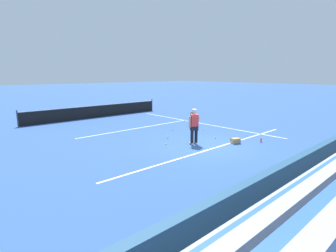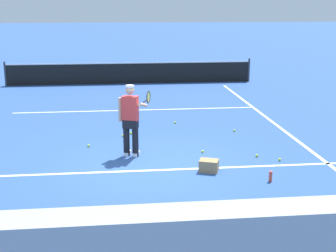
# 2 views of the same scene
# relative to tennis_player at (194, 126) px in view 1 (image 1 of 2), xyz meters

# --- Properties ---
(ground_plane) EXTENTS (160.00, 160.00, 0.00)m
(ground_plane) POSITION_rel_tennis_player_xyz_m (0.32, -0.58, -0.89)
(ground_plane) COLOR #2D5193
(court_baseline_white) EXTENTS (12.00, 0.10, 0.01)m
(court_baseline_white) POSITION_rel_tennis_player_xyz_m (0.32, -1.08, -0.89)
(court_baseline_white) COLOR white
(court_baseline_white) RESTS_ON ground
(court_sideline_white) EXTENTS (0.10, 12.00, 0.01)m
(court_sideline_white) POSITION_rel_tennis_player_xyz_m (4.43, 3.42, -0.89)
(court_sideline_white) COLOR white
(court_sideline_white) RESTS_ON ground
(court_service_line_white) EXTENTS (8.22, 0.10, 0.01)m
(court_service_line_white) POSITION_rel_tennis_player_xyz_m (0.32, 4.92, -0.89)
(court_service_line_white) COLOR white
(court_service_line_white) RESTS_ON ground
(back_wall_sponsor_board) EXTENTS (24.98, 0.25, 1.10)m
(back_wall_sponsor_board) POSITION_rel_tennis_player_xyz_m (0.33, -5.50, -0.34)
(back_wall_sponsor_board) COLOR navy
(back_wall_sponsor_board) RESTS_ON ground
(tennis_player) EXTENTS (0.81, 0.93, 1.71)m
(tennis_player) POSITION_rel_tennis_player_xyz_m (0.00, 0.00, 0.00)
(tennis_player) COLOR black
(tennis_player) RESTS_ON ground
(ball_box_cardboard) EXTENTS (0.48, 0.42, 0.26)m
(ball_box_cardboard) POSITION_rel_tennis_player_xyz_m (1.63, -1.27, -0.76)
(ball_box_cardboard) COLOR #A87F51
(ball_box_cardboard) RESTS_ON ground
(tennis_ball_far_right) EXTENTS (0.07, 0.07, 0.07)m
(tennis_ball_far_right) POSITION_rel_tennis_player_xyz_m (1.42, 2.97, -0.86)
(tennis_ball_far_right) COLOR #CCE533
(tennis_ball_far_right) RESTS_ON ground
(tennis_ball_far_left) EXTENTS (0.07, 0.07, 0.07)m
(tennis_ball_far_left) POSITION_rel_tennis_player_xyz_m (0.04, 1.91, -0.86)
(tennis_ball_far_left) COLOR #CCE533
(tennis_ball_far_left) RESTS_ON ground
(tennis_ball_toward_net) EXTENTS (0.07, 0.07, 0.07)m
(tennis_ball_toward_net) POSITION_rel_tennis_player_xyz_m (-0.19, 1.66, -0.86)
(tennis_ball_toward_net) COLOR #CCE533
(tennis_ball_toward_net) RESTS_ON ground
(tennis_ball_on_baseline) EXTENTS (0.07, 0.07, 0.07)m
(tennis_ball_on_baseline) POSITION_rel_tennis_player_xyz_m (2.96, -0.42, -0.86)
(tennis_ball_on_baseline) COLOR #CCE533
(tennis_ball_on_baseline) RESTS_ON ground
(tennis_ball_by_box) EXTENTS (0.07, 0.07, 0.07)m
(tennis_ball_by_box) POSITION_rel_tennis_player_xyz_m (1.73, 0.04, -0.86)
(tennis_ball_by_box) COLOR #CCE533
(tennis_ball_by_box) RESTS_ON ground
(tennis_ball_near_player) EXTENTS (0.07, 0.07, 0.07)m
(tennis_ball_near_player) POSITION_rel_tennis_player_xyz_m (-1.07, 0.82, -0.86)
(tennis_ball_near_player) COLOR #CCE533
(tennis_ball_near_player) RESTS_ON ground
(tennis_ball_midcourt) EXTENTS (0.07, 0.07, 0.07)m
(tennis_ball_midcourt) POSITION_rel_tennis_player_xyz_m (3.40, -0.77, -0.86)
(tennis_ball_midcourt) COLOR #CCE533
(tennis_ball_midcourt) RESTS_ON ground
(tennis_ball_stray_back) EXTENTS (0.07, 0.07, 0.07)m
(tennis_ball_stray_back) POSITION_rel_tennis_player_xyz_m (2.98, 1.84, -0.86)
(tennis_ball_stray_back) COLOR #CCE533
(tennis_ball_stray_back) RESTS_ON ground
(water_bottle) EXTENTS (0.07, 0.07, 0.22)m
(water_bottle) POSITION_rel_tennis_player_xyz_m (2.77, -2.00, -0.78)
(water_bottle) COLOR #EA4C33
(water_bottle) RESTS_ON ground
(tennis_net) EXTENTS (11.09, 0.09, 1.07)m
(tennis_net) POSITION_rel_tennis_player_xyz_m (0.32, 10.43, -0.40)
(tennis_net) COLOR #33383D
(tennis_net) RESTS_ON ground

